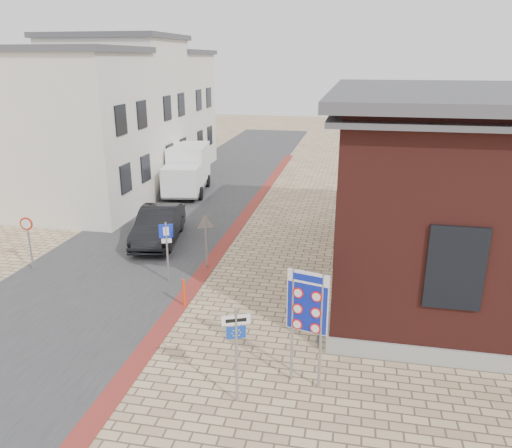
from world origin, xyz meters
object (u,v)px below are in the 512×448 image
Objects in this scene: border_sign at (307,304)px; bollard at (184,293)px; box_truck at (187,169)px; parking_sign at (167,242)px; sedan at (159,225)px; essen_sign at (236,342)px.

border_sign is 5.67m from bollard.
box_truck is 12.81m from parking_sign.
parking_sign is at bearing -83.34° from box_truck.
box_truck is 2.43× the size of parking_sign.
sedan is 1.53× the size of border_sign.
parking_sign is at bearing 124.91° from bollard.
box_truck is at bearing 90.64° from sedan.
sedan is at bearing 98.21° from essen_sign.
bollard is (3.12, -5.62, -0.28)m from sedan.
box_truck is 2.27× the size of essen_sign.
essen_sign is 2.50× the size of bollard.
border_sign is 1.90m from essen_sign.
box_truck is 5.67× the size of bollard.
border_sign reaches higher than parking_sign.
border_sign is 3.12× the size of bollard.
border_sign reaches higher than sedan.
border_sign is 7.44m from parking_sign.
sedan is at bearing -88.73° from box_truck.
border_sign is at bearing 11.45° from essen_sign.
box_truck is (-1.52, 8.41, 0.66)m from sedan.
parking_sign reaches higher than sedan.
border_sign is 1.33× the size of parking_sign.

